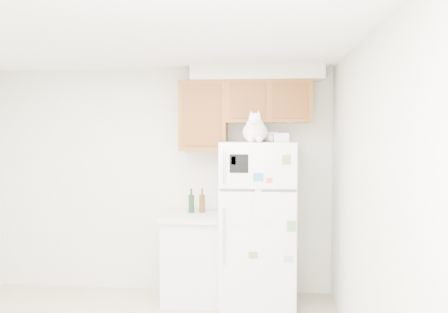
# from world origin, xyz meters

# --- Properties ---
(room_shell) EXTENTS (3.84, 4.04, 2.52)m
(room_shell) POSITION_xyz_m (0.12, 0.24, 1.67)
(room_shell) COLOR silver
(room_shell) RESTS_ON ground_plane
(refrigerator) EXTENTS (0.76, 0.78, 1.70)m
(refrigerator) POSITION_xyz_m (1.09, 1.61, 0.85)
(refrigerator) COLOR white
(refrigerator) RESTS_ON ground_plane
(base_counter) EXTENTS (0.64, 0.64, 0.92)m
(base_counter) POSITION_xyz_m (0.40, 1.68, 0.46)
(base_counter) COLOR white
(base_counter) RESTS_ON ground_plane
(cat) EXTENTS (0.30, 0.45, 0.31)m
(cat) POSITION_xyz_m (1.07, 1.42, 1.82)
(cat) COLOR white
(cat) RESTS_ON refrigerator
(storage_box_back) EXTENTS (0.20, 0.16, 0.10)m
(storage_box_back) POSITION_xyz_m (1.22, 1.71, 1.75)
(storage_box_back) COLOR white
(storage_box_back) RESTS_ON refrigerator
(storage_box_front) EXTENTS (0.16, 0.12, 0.09)m
(storage_box_front) POSITION_xyz_m (1.32, 1.50, 1.74)
(storage_box_front) COLOR white
(storage_box_front) RESTS_ON refrigerator
(bottle_green) EXTENTS (0.06, 0.06, 0.27)m
(bottle_green) POSITION_xyz_m (0.36, 1.82, 1.05)
(bottle_green) COLOR #19381E
(bottle_green) RESTS_ON base_counter
(bottle_amber) EXTENTS (0.06, 0.06, 0.27)m
(bottle_amber) POSITION_xyz_m (0.48, 1.83, 1.05)
(bottle_amber) COLOR #593814
(bottle_amber) RESTS_ON base_counter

